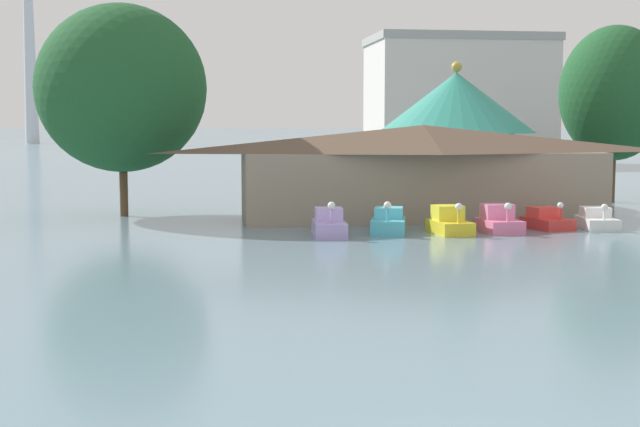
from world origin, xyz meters
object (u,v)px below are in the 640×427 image
(pedal_boat_yellow, at_px, (449,223))
(boathouse, at_px, (423,170))
(green_roof_pavilion, at_px, (456,129))
(shoreline_tree_tall_left, at_px, (121,88))
(shoreline_tree_right, at_px, (615,93))
(pedal_boat_lavender, at_px, (329,225))
(pedal_boat_cyan, at_px, (388,223))
(pedal_boat_white, at_px, (597,220))
(background_building_block, at_px, (458,100))
(pedal_boat_pink, at_px, (499,221))
(pedal_boat_red, at_px, (547,220))

(pedal_boat_yellow, relative_size, boathouse, 0.13)
(boathouse, bearing_deg, green_roof_pavilion, 62.73)
(shoreline_tree_tall_left, distance_m, shoreline_tree_right, 32.48)
(pedal_boat_lavender, height_order, shoreline_tree_right, shoreline_tree_right)
(pedal_boat_cyan, height_order, pedal_boat_white, pedal_boat_cyan)
(boathouse, height_order, shoreline_tree_right, shoreline_tree_right)
(shoreline_tree_tall_left, bearing_deg, green_roof_pavilion, 11.55)
(background_building_block, bearing_deg, green_roof_pavilion, -106.95)
(pedal_boat_lavender, relative_size, pedal_boat_yellow, 1.00)
(pedal_boat_yellow, bearing_deg, pedal_boat_lavender, -93.15)
(shoreline_tree_right, bearing_deg, boathouse, -150.26)
(pedal_boat_pink, xyz_separation_m, shoreline_tree_tall_left, (-18.95, 10.31, 6.81))
(pedal_boat_yellow, distance_m, pedal_boat_white, 8.08)
(pedal_boat_yellow, relative_size, pedal_boat_white, 0.91)
(pedal_boat_cyan, bearing_deg, pedal_boat_white, 107.30)
(pedal_boat_cyan, bearing_deg, green_roof_pavilion, 166.69)
(green_roof_pavilion, bearing_deg, pedal_boat_yellow, -107.58)
(pedal_boat_white, xyz_separation_m, boathouse, (-7.76, 5.30, 2.32))
(pedal_boat_yellow, height_order, pedal_boat_red, pedal_boat_yellow)
(pedal_boat_white, relative_size, background_building_block, 0.13)
(pedal_boat_white, relative_size, green_roof_pavilion, 0.30)
(pedal_boat_white, bearing_deg, background_building_block, 177.51)
(pedal_boat_white, relative_size, shoreline_tree_tall_left, 0.26)
(pedal_boat_red, relative_size, green_roof_pavilion, 0.28)
(pedal_boat_cyan, xyz_separation_m, shoreline_tree_tall_left, (-13.43, 10.07, 6.83))
(pedal_boat_cyan, height_order, pedal_boat_pink, pedal_boat_cyan)
(pedal_boat_pink, xyz_separation_m, green_roof_pavilion, (2.12, 14.62, 4.47))
(pedal_boat_yellow, distance_m, green_roof_pavilion, 16.15)
(pedal_boat_yellow, height_order, shoreline_tree_right, shoreline_tree_right)
(shoreline_tree_tall_left, bearing_deg, pedal_boat_pink, -28.55)
(pedal_boat_pink, bearing_deg, pedal_boat_yellow, -88.77)
(pedal_boat_white, bearing_deg, pedal_boat_lavender, -76.59)
(green_roof_pavilion, xyz_separation_m, background_building_block, (17.46, 57.27, 3.40))
(boathouse, bearing_deg, pedal_boat_red, -44.08)
(pedal_boat_cyan, bearing_deg, pedal_boat_lavender, -63.41)
(pedal_boat_pink, bearing_deg, shoreline_tree_right, 135.66)
(shoreline_tree_right, bearing_deg, pedal_boat_lavender, -144.87)
(pedal_boat_white, height_order, shoreline_tree_right, shoreline_tree_right)
(pedal_boat_red, bearing_deg, pedal_boat_white, 71.15)
(green_roof_pavilion, relative_size, shoreline_tree_tall_left, 0.85)
(pedal_boat_red, relative_size, shoreline_tree_right, 0.24)
(pedal_boat_pink, relative_size, pedal_boat_red, 0.92)
(boathouse, xyz_separation_m, shoreline_tree_right, (15.51, 8.86, 4.62))
(boathouse, bearing_deg, shoreline_tree_tall_left, 165.60)
(pedal_boat_cyan, relative_size, pedal_boat_yellow, 1.14)
(pedal_boat_cyan, xyz_separation_m, background_building_block, (25.09, 71.65, 7.89))
(pedal_boat_lavender, height_order, pedal_boat_white, pedal_boat_lavender)
(pedal_boat_lavender, distance_m, boathouse, 9.23)
(pedal_boat_cyan, xyz_separation_m, green_roof_pavilion, (7.64, 14.38, 4.49))
(pedal_boat_lavender, bearing_deg, pedal_boat_pink, 95.92)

